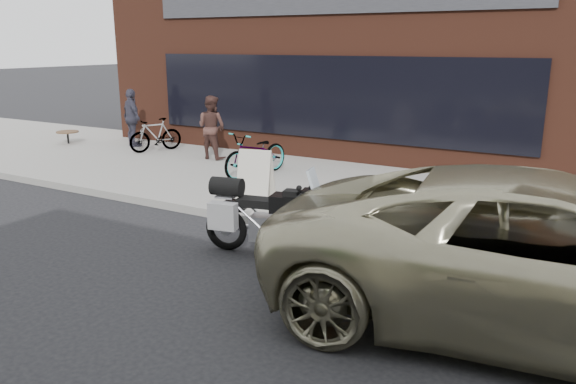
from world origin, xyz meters
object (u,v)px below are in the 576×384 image
bicycle_rear (156,135)px  minivan (556,257)px  bicycle_front (256,154)px  cafe_patron_left (212,127)px  motorcycle (263,217)px  cafe_patron_right (132,118)px  sandwich_sign (256,176)px  cafe_table (67,132)px

bicycle_rear → minivan: bearing=-2.1°
bicycle_front → cafe_patron_left: bearing=163.6°
minivan → motorcycle: bearing=77.0°
bicycle_front → cafe_patron_right: size_ratio=1.16×
minivan → cafe_patron_left: (-8.33, 5.08, 0.11)m
minivan → cafe_patron_left: 9.76m
bicycle_rear → sandwich_sign: bearing=-5.2°
bicycle_rear → cafe_patron_right: 1.16m
cafe_patron_right → cafe_patron_left: bearing=-162.2°
minivan → cafe_table: 14.16m
motorcycle → cafe_table: (-9.49, 4.38, -0.10)m
motorcycle → cafe_table: bearing=143.7°
minivan → cafe_patron_left: bearing=51.2°
sandwich_sign → cafe_patron_right: bearing=140.0°
cafe_patron_left → cafe_patron_right: 3.01m
motorcycle → bicycle_front: size_ratio=1.12×
minivan → cafe_patron_right: (-11.33, 5.37, 0.12)m
motorcycle → cafe_patron_left: size_ratio=1.32×
bicycle_rear → cafe_patron_right: (-1.08, 0.25, 0.36)m
minivan → sandwich_sign: minivan is taller
sandwich_sign → cafe_patron_left: size_ratio=0.62×
cafe_patron_left → bicycle_front: bearing=153.7°
sandwich_sign → cafe_patron_right: cafe_patron_right is taller
minivan → cafe_table: (-13.33, 4.76, -0.36)m
bicycle_front → sandwich_sign: bicycle_front is taller
minivan → cafe_patron_right: bearing=57.2°
motorcycle → cafe_patron_right: cafe_patron_right is taller
motorcycle → sandwich_sign: (-1.32, 1.85, 0.06)m
sandwich_sign → cafe_table: sandwich_sign is taller
bicycle_front → minivan: bearing=-21.7°
bicycle_rear → motorcycle: bearing=-12.1°
minivan → cafe_patron_right: size_ratio=3.74×
minivan → cafe_table: bearing=62.9°
cafe_table → bicycle_front: bearing=-5.8°
bicycle_front → sandwich_sign: (1.17, -1.83, -0.00)m
minivan → sandwich_sign: (-5.16, 2.22, -0.20)m
cafe_table → motorcycle: bearing=-24.8°
bicycle_rear → sandwich_sign: size_ratio=1.51×
cafe_table → cafe_patron_right: (2.00, 0.61, 0.48)m
sandwich_sign → cafe_table: size_ratio=1.56×
cafe_table → cafe_patron_left: (5.00, 0.33, 0.46)m
cafe_patron_right → cafe_table: bearing=40.1°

